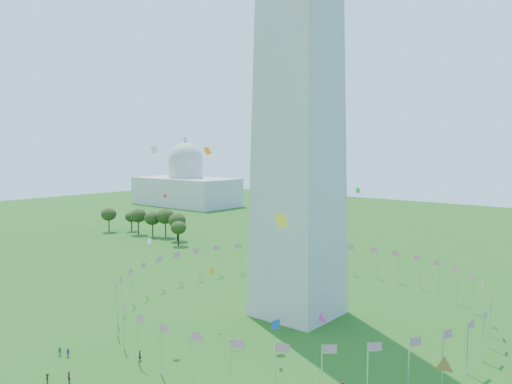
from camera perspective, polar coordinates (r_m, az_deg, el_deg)
flag_ring at (r=116.63m, az=4.80°, el=-11.60°), size 80.24×80.24×9.00m
capitol_building at (r=329.81m, az=-8.05°, el=2.48°), size 70.00×35.00×46.00m
kites_aloft at (r=88.11m, az=1.98°, el=-8.90°), size 128.57×69.06×34.50m
tree_line_west at (r=217.11m, az=-11.97°, el=-3.61°), size 54.83×15.62×11.94m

